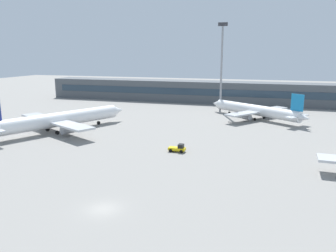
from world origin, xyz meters
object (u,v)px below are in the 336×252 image
(airplane_far, at_px, (255,110))
(floodlight_tower_west, at_px, (222,62))
(baggage_tug_yellow, at_px, (178,148))
(airplane_mid, at_px, (59,120))

(airplane_far, xyz_separation_m, floodlight_tower_west, (-12.53, 9.61, 14.72))
(baggage_tug_yellow, height_order, floodlight_tower_west, floodlight_tower_west)
(airplane_mid, relative_size, baggage_tug_yellow, 11.18)
(airplane_mid, xyz_separation_m, airplane_far, (49.18, 33.94, -0.43))
(airplane_far, distance_m, floodlight_tower_west, 21.58)
(airplane_mid, bearing_deg, airplane_far, 34.61)
(baggage_tug_yellow, xyz_separation_m, floodlight_tower_west, (1.14, 52.63, 16.78))
(airplane_mid, distance_m, floodlight_tower_west, 58.69)
(airplane_mid, bearing_deg, baggage_tug_yellow, -14.33)
(airplane_mid, height_order, baggage_tug_yellow, airplane_mid)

